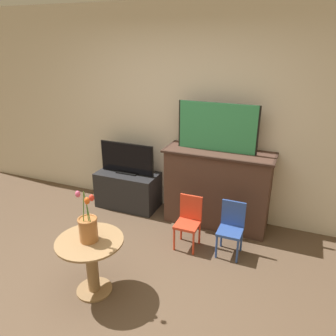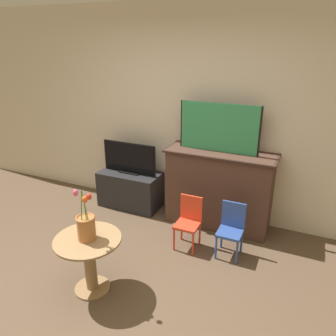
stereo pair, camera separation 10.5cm
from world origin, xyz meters
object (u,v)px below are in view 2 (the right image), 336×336
Objects in this scene: vase_tulips at (86,226)px; chair_blue at (231,227)px; chair_red at (189,219)px; tv_monitor at (129,158)px; painting at (219,128)px.

chair_blue is at bearing 46.24° from vase_tulips.
chair_red is 0.48m from chair_blue.
chair_red is at bearing 61.37° from vase_tulips.
chair_red is 1.27m from vase_tulips.
vase_tulips is (-0.58, -1.07, 0.37)m from chair_red.
chair_red is 1.18× the size of vase_tulips.
chair_red is (1.12, -0.59, -0.38)m from tv_monitor.
chair_blue is (1.60, -0.55, -0.38)m from tv_monitor.
tv_monitor is at bearing 161.10° from chair_blue.
painting is 1.13m from chair_red.
chair_red is (-0.12, -0.61, -0.94)m from painting.
painting is 1.88× the size of vase_tulips.
tv_monitor reaches higher than chair_red.
tv_monitor is 1.31× the size of chair_red.
chair_blue is 1.18× the size of vase_tulips.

